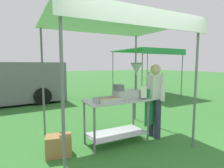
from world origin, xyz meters
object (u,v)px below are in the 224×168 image
object	(u,v)px
donut_tray	(108,100)
neighbour_tent	(146,52)
donut_fryer	(129,86)
donut_cart	(117,112)
supply_crate	(59,145)
vendor	(155,97)
stall_canopy	(114,27)
menu_sign	(144,93)

from	to	relation	value
donut_tray	neighbour_tent	world-z (taller)	neighbour_tent
donut_fryer	donut_cart	bearing A→B (deg)	176.81
donut_tray	supply_crate	bearing A→B (deg)	173.55
supply_crate	neighbour_tent	size ratio (longest dim) A/B	0.17
donut_cart	neighbour_tent	size ratio (longest dim) A/B	0.44
vendor	supply_crate	xyz separation A→B (m)	(-2.04, 0.13, -0.72)
stall_canopy	donut_fryer	distance (m)	1.23
donut_fryer	menu_sign	distance (m)	0.33
supply_crate	donut_fryer	bearing A→B (deg)	-1.44
donut_cart	supply_crate	bearing A→B (deg)	179.00
stall_canopy	supply_crate	xyz separation A→B (m)	(-1.16, -0.08, -2.17)
donut_tray	vendor	xyz separation A→B (m)	(1.12, -0.02, -0.03)
stall_canopy	donut_fryer	size ratio (longest dim) A/B	3.68
stall_canopy	menu_sign	size ratio (longest dim) A/B	10.17
menu_sign	donut_tray	bearing A→B (deg)	169.77
vendor	menu_sign	bearing A→B (deg)	-163.82
stall_canopy	vendor	distance (m)	1.71
donut_cart	supply_crate	size ratio (longest dim) A/B	2.62
menu_sign	vendor	bearing A→B (deg)	16.18
menu_sign	supply_crate	distance (m)	1.88
stall_canopy	vendor	size ratio (longest dim) A/B	1.68
donut_cart	donut_tray	xyz separation A→B (m)	(-0.23, -0.08, 0.29)
neighbour_tent	donut_tray	bearing A→B (deg)	-134.16
menu_sign	vendor	distance (m)	0.41
donut_cart	menu_sign	size ratio (longest dim) A/B	4.84
donut_fryer	vendor	distance (m)	0.66
donut_tray	menu_sign	distance (m)	0.75
stall_canopy	donut_fryer	bearing A→B (deg)	-21.88
menu_sign	vendor	size ratio (longest dim) A/B	0.16
menu_sign	neighbour_tent	world-z (taller)	neighbour_tent
vendor	supply_crate	bearing A→B (deg)	176.43
stall_canopy	donut_fryer	xyz separation A→B (m)	(0.29, -0.11, -1.19)
donut_tray	vendor	size ratio (longest dim) A/B	0.30
supply_crate	stall_canopy	bearing A→B (deg)	3.89
supply_crate	donut_tray	bearing A→B (deg)	-6.45
donut_tray	donut_fryer	distance (m)	0.57
stall_canopy	supply_crate	size ratio (longest dim) A/B	5.51
donut_tray	stall_canopy	bearing A→B (deg)	38.69
vendor	supply_crate	size ratio (longest dim) A/B	3.29
donut_tray	vendor	bearing A→B (deg)	-1.17
stall_canopy	donut_fryer	world-z (taller)	stall_canopy
stall_canopy	donut_cart	distance (m)	1.71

